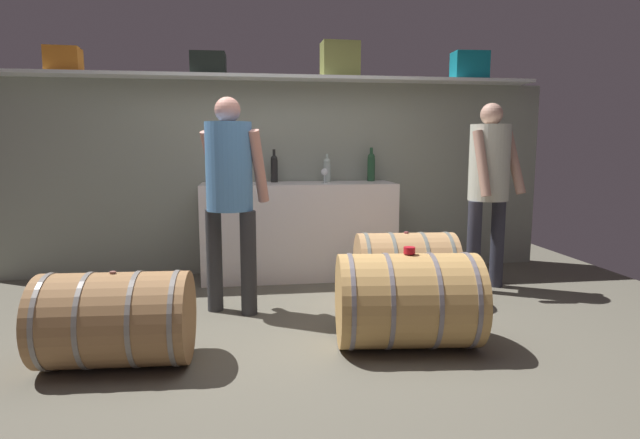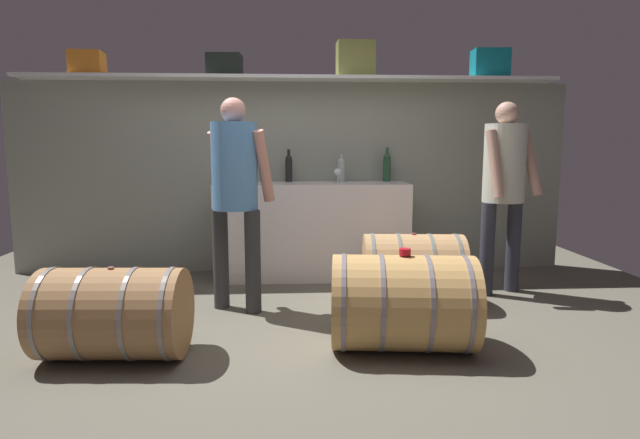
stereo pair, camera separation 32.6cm
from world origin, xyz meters
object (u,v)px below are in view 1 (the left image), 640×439
(wine_bottle_clear, at_px, (327,169))
(tasting_cup, at_px, (409,250))
(work_cabinet, at_px, (299,231))
(wine_glass, at_px, (324,173))
(toolcase_olive, at_px, (340,60))
(wine_barrel_flank, at_px, (405,267))
(toolcase_black, at_px, (209,64))
(wine_bottle_dark, at_px, (274,168))
(wine_barrel_far, at_px, (115,319))
(toolcase_orange, at_px, (64,60))
(toolcase_teal, at_px, (470,66))
(wine_bottle_green, at_px, (371,166))
(visitor_tasting, at_px, (489,177))
(wine_barrel_near, at_px, (407,300))
(winemaker_pouring, at_px, (230,183))

(wine_bottle_clear, xyz_separation_m, tasting_cup, (0.20, -2.00, -0.42))
(work_cabinet, xyz_separation_m, wine_glass, (0.24, -0.05, 0.56))
(toolcase_olive, xyz_separation_m, wine_barrel_flank, (0.35, -1.12, -1.82))
(toolcase_black, relative_size, wine_barrel_flank, 0.38)
(wine_bottle_dark, distance_m, wine_barrel_far, 2.47)
(toolcase_orange, xyz_separation_m, toolcase_teal, (3.88, 0.00, 0.03))
(wine_bottle_clear, height_order, wine_bottle_green, wine_bottle_green)
(toolcase_black, height_order, wine_bottle_dark, toolcase_black)
(toolcase_teal, height_order, wine_barrel_far, toolcase_teal)
(toolcase_olive, relative_size, visitor_tasting, 0.22)
(toolcase_teal, xyz_separation_m, wine_barrel_near, (-1.27, -2.07, -1.77))
(winemaker_pouring, distance_m, visitor_tasting, 2.27)
(wine_bottle_green, xyz_separation_m, wine_glass, (-0.52, -0.24, -0.05))
(work_cabinet, bearing_deg, wine_bottle_green, 13.49)
(wine_glass, height_order, winemaker_pouring, winemaker_pouring)
(toolcase_olive, height_order, winemaker_pouring, toolcase_olive)
(tasting_cup, bearing_deg, wine_barrel_flank, 73.39)
(toolcase_orange, xyz_separation_m, wine_barrel_flank, (2.89, -1.12, -1.76))
(toolcase_olive, xyz_separation_m, winemaker_pouring, (-1.06, -1.19, -1.10))
(wine_barrel_near, bearing_deg, wine_bottle_green, 88.77)
(toolcase_black, xyz_separation_m, wine_barrel_near, (1.32, -2.07, -1.74))
(work_cabinet, xyz_separation_m, wine_bottle_dark, (-0.22, 0.16, 0.60))
(tasting_cup, bearing_deg, work_cabinet, 104.76)
(toolcase_orange, distance_m, wine_barrel_near, 3.75)
(wine_bottle_dark, bearing_deg, wine_bottle_clear, -5.83)
(visitor_tasting, bearing_deg, winemaker_pouring, -12.69)
(toolcase_teal, bearing_deg, wine_glass, -167.75)
(wine_barrel_flank, bearing_deg, toolcase_teal, 53.49)
(toolcase_black, relative_size, wine_bottle_green, 0.95)
(wine_bottle_dark, xyz_separation_m, wine_barrel_near, (0.71, -2.05, -0.76))
(toolcase_black, relative_size, wine_barrel_far, 0.36)
(toolcase_black, bearing_deg, wine_bottle_dark, 0.34)
(toolcase_teal, xyz_separation_m, wine_barrel_far, (-3.05, -2.10, -1.80))
(wine_bottle_green, height_order, wine_barrel_near, wine_bottle_green)
(wine_glass, distance_m, winemaker_pouring, 1.29)
(wine_bottle_clear, distance_m, wine_bottle_green, 0.47)
(wine_bottle_green, height_order, winemaker_pouring, winemaker_pouring)
(wine_barrel_near, xyz_separation_m, tasting_cup, (0.00, -0.00, 0.33))
(wine_bottle_green, relative_size, wine_barrel_far, 0.38)
(toolcase_teal, bearing_deg, wine_barrel_far, -141.91)
(wine_glass, bearing_deg, wine_barrel_near, -82.30)
(wine_bottle_dark, height_order, wine_glass, wine_bottle_dark)
(winemaker_pouring, bearing_deg, wine_bottle_clear, 78.14)
(work_cabinet, relative_size, wine_bottle_green, 5.49)
(wine_barrel_near, xyz_separation_m, wine_barrel_far, (-1.78, -0.03, -0.02))
(toolcase_black, bearing_deg, wine_barrel_far, -100.50)
(wine_bottle_dark, distance_m, wine_glass, 0.51)
(toolcase_orange, relative_size, wine_bottle_clear, 1.05)
(visitor_tasting, bearing_deg, wine_glass, -45.37)
(work_cabinet, bearing_deg, wine_bottle_dark, 143.40)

